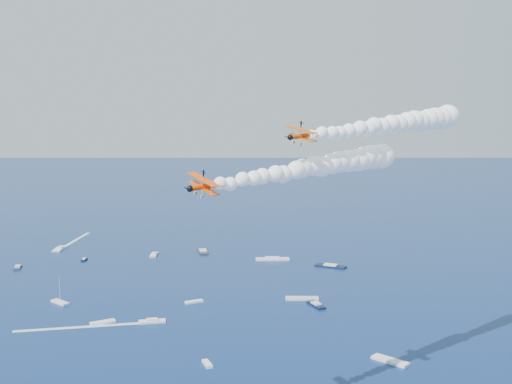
{
  "coord_description": "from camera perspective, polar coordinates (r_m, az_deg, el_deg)",
  "views": [
    {
      "loc": [
        -8.43,
        -100.24,
        65.36
      ],
      "look_at": [
        -5.34,
        12.88,
        51.56
      ],
      "focal_mm": 43.03,
      "sensor_mm": 36.0,
      "label": 1
    }
  ],
  "objects": [
    {
      "name": "spectator_boats",
      "position": [
        229.58,
        -0.07,
        -9.5
      ],
      "size": [
        232.17,
        184.46,
        0.7
      ],
      "color": "silver",
      "rests_on": "ground"
    },
    {
      "name": "biplane_trail",
      "position": [
        108.08,
        -4.75,
        0.54
      ],
      "size": [
        11.0,
        11.63,
        7.11
      ],
      "primitive_type": null,
      "rotation": [
        -0.23,
        0.07,
        3.79
      ],
      "color": "#F64805"
    },
    {
      "name": "boat_wakes",
      "position": [
        230.6,
        -19.04,
        -9.9
      ],
      "size": [
        57.95,
        246.66,
        0.04
      ],
      "color": "white",
      "rests_on": "ground"
    },
    {
      "name": "smoke_trail_trail",
      "position": [
        123.58,
        4.96,
        2.21
      ],
      "size": [
        51.89,
        50.19,
        9.23
      ],
      "primitive_type": null,
      "rotation": [
        0.0,
        0.0,
        3.79
      ],
      "color": "white"
    },
    {
      "name": "biplane_lead",
      "position": [
        119.67,
        4.31,
        5.22
      ],
      "size": [
        10.49,
        11.14,
        6.52
      ],
      "primitive_type": null,
      "rotation": [
        -0.18,
        0.07,
        3.78
      ],
      "color": "#DE5104"
    },
    {
      "name": "smoke_trail_lead",
      "position": [
        137.8,
        12.09,
        6.09
      ],
      "size": [
        51.88,
        49.96,
        9.23
      ],
      "primitive_type": null,
      "rotation": [
        0.0,
        0.0,
        3.78
      ],
      "color": "white"
    }
  ]
}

